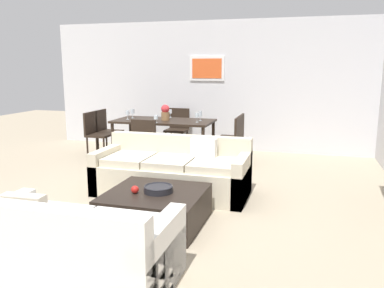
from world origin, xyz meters
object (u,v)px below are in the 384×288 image
object	(u,v)px
dining_chair_left_near	(96,131)
loveseat_white	(71,249)
dining_chair_left_far	(106,128)
decorative_bowl	(158,189)
wine_glass_right_near	(197,115)
wine_glass_right_far	(200,114)
sofa_beige	(173,173)
wine_glass_left_near	(128,113)
dining_chair_head	(178,126)
dining_table	(164,124)
wine_glass_foot	(156,118)
wine_glass_left_far	(133,111)
apple_on_coffee_table	(135,190)
dining_chair_right_near	(231,138)
centerpiece_vase	(165,112)
dining_chair_foot	(146,141)
dining_chair_right_far	(235,134)
coffee_table	(156,208)
wine_glass_head	(170,112)

from	to	relation	value
dining_chair_left_near	loveseat_white	bearing A→B (deg)	-62.72
dining_chair_left_far	decorative_bowl	bearing A→B (deg)	-53.67
wine_glass_right_near	wine_glass_right_far	bearing A→B (deg)	90.00
sofa_beige	decorative_bowl	xyz separation A→B (m)	(0.21, -1.11, 0.13)
wine_glass_left_near	wine_glass_right_far	world-z (taller)	wine_glass_right_far
dining_chair_head	wine_glass_right_near	size ratio (longest dim) A/B	5.02
dining_table	wine_glass_foot	distance (m)	0.43
wine_glass_left_far	dining_chair_left_near	bearing A→B (deg)	-154.08
apple_on_coffee_table	dining_chair_right_near	distance (m)	3.05
dining_chair_left_far	sofa_beige	bearing A→B (deg)	-44.73
centerpiece_vase	dining_chair_foot	bearing A→B (deg)	-92.30
dining_chair_head	dining_chair_foot	size ratio (longest dim) A/B	1.00
dining_chair_left_far	wine_glass_right_near	bearing A→B (deg)	-8.85
dining_chair_right_far	dining_chair_right_near	world-z (taller)	same
apple_on_coffee_table	dining_chair_right_near	size ratio (longest dim) A/B	0.10
dining_chair_head	wine_glass_foot	distance (m)	1.31
dining_chair_foot	coffee_table	bearing A→B (deg)	-64.99
decorative_bowl	wine_glass_right_near	size ratio (longest dim) A/B	1.86
wine_glass_right_near	centerpiece_vase	size ratio (longest dim) A/B	0.59
dining_table	sofa_beige	bearing A→B (deg)	-66.47
centerpiece_vase	loveseat_white	bearing A→B (deg)	-79.78
wine_glass_right_near	dining_chair_left_far	bearing A→B (deg)	171.15
decorative_bowl	wine_glass_foot	xyz separation A→B (m)	(-1.08, 2.71, 0.43)
dining_chair_left_near	wine_glass_right_far	size ratio (longest dim) A/B	4.84
dining_chair_right_far	wine_glass_left_far	size ratio (longest dim) A/B	4.83
coffee_table	wine_glass_left_far	bearing A→B (deg)	118.43
dining_chair_left_near	wine_glass_right_far	world-z (taller)	wine_glass_right_far
dining_chair_foot	dining_chair_left_far	bearing A→B (deg)	141.65
sofa_beige	dining_chair_foot	distance (m)	1.44
coffee_table	dining_chair_right_near	world-z (taller)	dining_chair_right_near
sofa_beige	dining_table	world-z (taller)	sofa_beige
dining_table	wine_glass_left_far	distance (m)	0.73
wine_glass_left_near	wine_glass_right_far	size ratio (longest dim) A/B	0.98
coffee_table	dining_chair_head	bearing A→B (deg)	104.74
coffee_table	centerpiece_vase	distance (m)	3.34
dining_chair_head	wine_glass_left_near	distance (m)	1.26
wine_glass_right_near	dining_chair_foot	bearing A→B (deg)	-132.83
dining_chair_head	wine_glass_head	xyz separation A→B (m)	(-0.00, -0.47, 0.36)
loveseat_white	wine_glass_right_near	distance (m)	4.39
dining_chair_left_near	coffee_table	bearing A→B (deg)	-50.38
coffee_table	dining_chair_foot	distance (m)	2.49
dining_chair_left_far	dining_chair_left_near	xyz separation A→B (m)	(0.00, -0.41, 0.00)
dining_chair_head	wine_glass_left_far	bearing A→B (deg)	-132.83
sofa_beige	dining_chair_foot	world-z (taller)	dining_chair_foot
dining_chair_left_far	dining_chair_right_near	bearing A→B (deg)	-8.65
sofa_beige	coffee_table	bearing A→B (deg)	-81.01
decorative_bowl	dining_chair_head	xyz separation A→B (m)	(-1.08, 3.97, 0.08)
wine_glass_head	dining_chair_right_far	bearing A→B (deg)	-8.06
dining_table	wine_glass_foot	bearing A→B (deg)	-90.00
dining_table	wine_glass_foot	size ratio (longest dim) A/B	13.77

